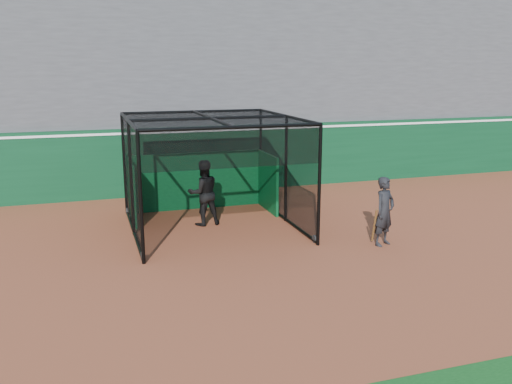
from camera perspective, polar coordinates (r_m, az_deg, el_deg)
name	(u,v)px	position (r m, az deg, el deg)	size (l,w,h in m)	color
ground	(236,272)	(12.75, -2.16, -8.45)	(120.00, 120.00, 0.00)	brown
outfield_wall	(174,160)	(20.46, -8.63, 3.40)	(50.00, 0.50, 2.50)	#0A3B1E
grandstand	(157,71)	(23.91, -10.39, 12.39)	(50.00, 7.85, 8.95)	#4C4C4F
batting_cage	(212,174)	(15.83, -4.67, 1.89)	(4.70, 5.01, 3.24)	black
batter	(203,193)	(16.26, -5.55, -0.08)	(0.96, 0.75, 1.98)	black
on_deck_player	(384,211)	(14.76, 13.36, -2.01)	(0.80, 0.68, 1.85)	black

